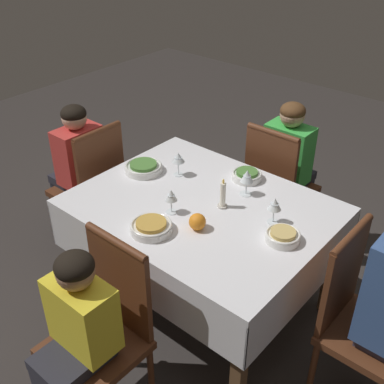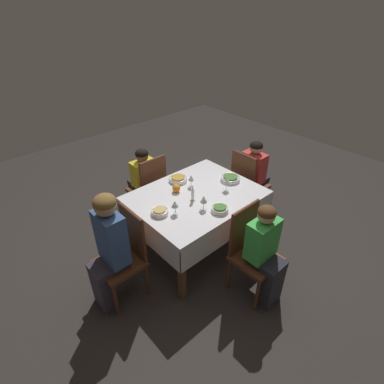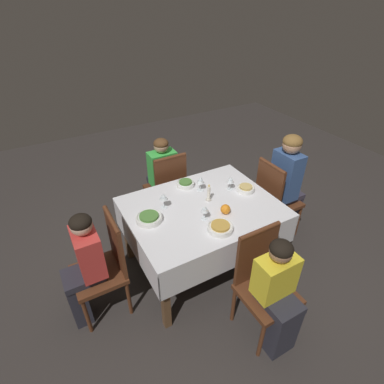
{
  "view_description": "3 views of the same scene",
  "coord_description": "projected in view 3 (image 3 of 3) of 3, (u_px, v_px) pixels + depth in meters",
  "views": [
    {
      "loc": [
        -1.37,
        1.68,
        2.19
      ],
      "look_at": [
        0.03,
        0.05,
        0.83
      ],
      "focal_mm": 45.0,
      "sensor_mm": 36.0,
      "label": 1
    },
    {
      "loc": [
        -1.84,
        -1.96,
        2.52
      ],
      "look_at": [
        -0.07,
        -0.01,
        0.8
      ],
      "focal_mm": 28.0,
      "sensor_mm": 36.0,
      "label": 2
    },
    {
      "loc": [
        1.15,
        1.86,
        2.36
      ],
      "look_at": [
        0.06,
        -0.08,
        0.87
      ],
      "focal_mm": 28.0,
      "sensor_mm": 36.0,
      "label": 3
    }
  ],
  "objects": [
    {
      "name": "wine_glass_west",
      "position": [
        231.0,
        180.0,
        2.89
      ],
      "size": [
        0.07,
        0.07,
        0.15
      ],
      "color": "white",
      "rests_on": "dining_table"
    },
    {
      "name": "person_child_yellow",
      "position": [
        279.0,
        293.0,
        2.16
      ],
      "size": [
        0.3,
        0.33,
        0.99
      ],
      "rotation": [
        0.0,
        0.0,
        3.14
      ],
      "color": "#282833",
      "rests_on": "ground_plane"
    },
    {
      "name": "person_adult_denim",
      "position": [
        288.0,
        180.0,
        3.2
      ],
      "size": [
        0.34,
        0.3,
        1.2
      ],
      "rotation": [
        0.0,
        0.0,
        -1.57
      ],
      "color": "#383342",
      "rests_on": "ground_plane"
    },
    {
      "name": "chair_south",
      "position": [
        167.0,
        186.0,
        3.41
      ],
      "size": [
        0.4,
        0.4,
        0.94
      ],
      "color": "#562D19",
      "rests_on": "ground_plane"
    },
    {
      "name": "chair_west",
      "position": [
        275.0,
        197.0,
        3.23
      ],
      "size": [
        0.4,
        0.4,
        0.94
      ],
      "rotation": [
        0.0,
        0.0,
        -1.57
      ],
      "color": "#562D19",
      "rests_on": "ground_plane"
    },
    {
      "name": "wine_glass_east",
      "position": [
        163.0,
        197.0,
        2.64
      ],
      "size": [
        0.08,
        0.08,
        0.15
      ],
      "color": "white",
      "rests_on": "dining_table"
    },
    {
      "name": "wine_glass_north",
      "position": [
        205.0,
        209.0,
        2.51
      ],
      "size": [
        0.07,
        0.07,
        0.14
      ],
      "color": "white",
      "rests_on": "dining_table"
    },
    {
      "name": "bowl_south",
      "position": [
        186.0,
        183.0,
        2.98
      ],
      "size": [
        0.18,
        0.18,
        0.06
      ],
      "color": "white",
      "rests_on": "dining_table"
    },
    {
      "name": "wine_glass_south",
      "position": [
        201.0,
        180.0,
        2.87
      ],
      "size": [
        0.07,
        0.07,
        0.15
      ],
      "color": "white",
      "rests_on": "dining_table"
    },
    {
      "name": "bowl_north",
      "position": [
        220.0,
        227.0,
        2.43
      ],
      "size": [
        0.21,
        0.21,
        0.06
      ],
      "color": "white",
      "rests_on": "dining_table"
    },
    {
      "name": "person_child_red",
      "position": [
        84.0,
        266.0,
        2.34
      ],
      "size": [
        0.33,
        0.3,
        1.04
      ],
      "rotation": [
        0.0,
        0.0,
        1.57
      ],
      "color": "#282833",
      "rests_on": "ground_plane"
    },
    {
      "name": "dining_table",
      "position": [
        202.0,
        214.0,
        2.76
      ],
      "size": [
        1.35,
        1.05,
        0.74
      ],
      "color": "silver",
      "rests_on": "ground_plane"
    },
    {
      "name": "orange_fruit",
      "position": [
        225.0,
        209.0,
        2.6
      ],
      "size": [
        0.09,
        0.09,
        0.09
      ],
      "primitive_type": "sphere",
      "color": "orange",
      "rests_on": "dining_table"
    },
    {
      "name": "candle_centerpiece",
      "position": [
        209.0,
        194.0,
        2.75
      ],
      "size": [
        0.05,
        0.05,
        0.17
      ],
      "color": "beige",
      "rests_on": "dining_table"
    },
    {
      "name": "chair_east",
      "position": [
        106.0,
        263.0,
        2.45
      ],
      "size": [
        0.4,
        0.4,
        0.94
      ],
      "rotation": [
        0.0,
        0.0,
        1.57
      ],
      "color": "#562D19",
      "rests_on": "ground_plane"
    },
    {
      "name": "bowl_east",
      "position": [
        149.0,
        218.0,
        2.53
      ],
      "size": [
        0.23,
        0.23,
        0.06
      ],
      "color": "white",
      "rests_on": "dining_table"
    },
    {
      "name": "ground_plane",
      "position": [
        201.0,
        263.0,
        3.12
      ],
      "size": [
        8.0,
        8.0,
        0.0
      ],
      "primitive_type": "plane",
      "color": "#332D2B"
    },
    {
      "name": "bowl_west",
      "position": [
        246.0,
        188.0,
        2.91
      ],
      "size": [
        0.17,
        0.17,
        0.06
      ],
      "color": "white",
      "rests_on": "dining_table"
    },
    {
      "name": "person_child_green",
      "position": [
        161.0,
        175.0,
        3.49
      ],
      "size": [
        0.3,
        0.33,
        1.05
      ],
      "color": "#282833",
      "rests_on": "ground_plane"
    },
    {
      "name": "chair_north",
      "position": [
        263.0,
        280.0,
        2.31
      ],
      "size": [
        0.4,
        0.4,
        0.94
      ],
      "rotation": [
        0.0,
        0.0,
        3.14
      ],
      "color": "#562D19",
      "rests_on": "ground_plane"
    }
  ]
}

